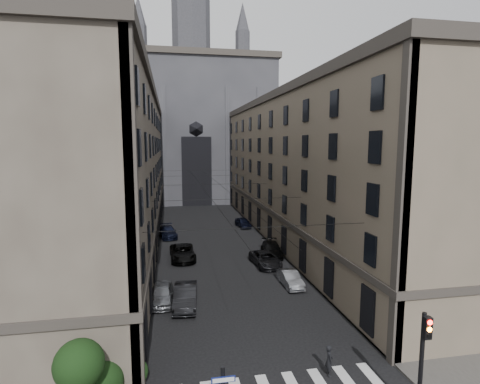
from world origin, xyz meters
TOP-DOWN VIEW (x-y plane):
  - sidewalk_left at (-10.50, 36.00)m, footprint 7.00×80.00m
  - sidewalk_right at (10.50, 36.00)m, footprint 7.00×80.00m
  - building_left at (-13.44, 36.00)m, footprint 13.60×60.60m
  - building_right at (13.44, 36.00)m, footprint 13.60×60.60m
  - gothic_tower at (0.00, 74.96)m, footprint 35.00×23.00m
  - traffic_light_right at (5.60, 1.92)m, footprint 0.34×0.50m
  - shrub_cluster at (-8.72, 5.01)m, footprint 3.90×4.40m
  - tram_wires at (0.00, 35.63)m, footprint 14.00×60.00m
  - car_left_near at (-6.20, 17.19)m, footprint 1.95×4.50m
  - car_left_midnear at (-4.39, 16.22)m, footprint 2.16×5.11m
  - car_left_midfar at (-4.20, 28.23)m, footprint 2.81×5.75m
  - car_left_far at (-5.81, 38.57)m, footprint 2.76×5.34m
  - car_right_near at (4.98, 18.75)m, footprint 1.52×4.13m
  - car_right_midnear at (4.20, 24.56)m, footprint 2.76×5.32m
  - car_right_midfar at (5.81, 27.87)m, footprint 2.75×5.36m
  - car_right_far at (5.39, 42.75)m, footprint 2.18×4.39m
  - pedestrian at (2.97, 5.92)m, footprint 0.48×0.67m

SIDE VIEW (x-z plane):
  - sidewalk_left at x=-10.50m, z-range 0.00..0.15m
  - sidewalk_right at x=10.50m, z-range 0.00..0.15m
  - car_right_near at x=4.98m, z-range 0.00..1.35m
  - car_right_midnear at x=4.20m, z-range 0.00..1.43m
  - car_right_far at x=5.39m, z-range 0.00..1.44m
  - car_left_far at x=-5.81m, z-range 0.00..1.48m
  - car_right_midfar at x=5.81m, z-range 0.00..1.49m
  - car_left_near at x=-6.20m, z-range 0.00..1.51m
  - car_left_midfar at x=-4.20m, z-range 0.00..1.57m
  - car_left_midnear at x=-4.39m, z-range 0.00..1.64m
  - pedestrian at x=2.97m, z-range 0.00..1.72m
  - shrub_cluster at x=-8.72m, z-range -0.15..3.75m
  - traffic_light_right at x=5.60m, z-range 0.69..5.89m
  - tram_wires at x=0.00m, z-range 7.03..7.46m
  - building_left at x=-13.44m, z-range -0.08..18.77m
  - building_right at x=13.44m, z-range -0.08..18.77m
  - gothic_tower at x=0.00m, z-range -11.20..46.80m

